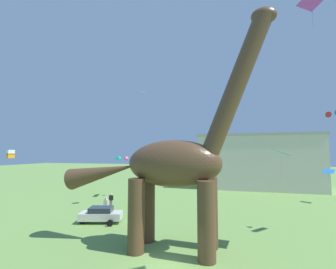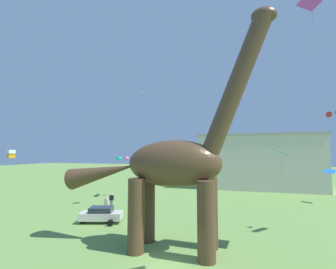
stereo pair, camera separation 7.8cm
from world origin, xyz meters
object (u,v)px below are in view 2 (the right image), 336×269
Objects in this scene: kite_apex at (11,154)px; kite_far_right at (329,171)px; kite_mid_center at (121,158)px; kite_high_left at (281,153)px; person_strolling_adult at (112,199)px; kite_near_low at (142,92)px; kite_trailing at (312,1)px; parked_sedan_left at (101,214)px; dinosaur_sculpture at (173,164)px; person_watching_child at (106,203)px.

kite_apex is 0.47× the size of kite_far_right.
kite_mid_center is 26.24m from kite_high_left.
kite_near_low is at bearing -153.59° from person_strolling_adult.
kite_mid_center is 1.44× the size of kite_trailing.
parked_sedan_left is at bearing 170.89° from kite_high_left.
kite_mid_center is at bearing 158.24° from dinosaur_sculpture.
kite_apex is 0.41× the size of kite_high_left.
person_watching_child is at bearing -138.09° from kite_near_low.
kite_high_left reaches higher than kite_mid_center.
kite_far_right is 21.40m from kite_high_left.
person_strolling_adult is at bearing -37.04° from person_watching_child.
person_watching_child is at bearing 172.36° from dinosaur_sculpture.
kite_apex is (-10.70, -1.35, 6.17)m from parked_sedan_left.
kite_high_left is at bearing 96.05° from kite_trailing.
kite_far_right reaches higher than person_strolling_adult.
person_watching_child reaches higher than parked_sedan_left.
dinosaur_sculpture is 9.06× the size of kite_far_right.
kite_apex is at bearing -147.53° from kite_near_low.
parked_sedan_left is at bearing -176.77° from dinosaur_sculpture.
kite_apex reaches higher than parked_sedan_left.
person_strolling_adult is (-0.87, 2.76, -0.02)m from person_watching_child.
parked_sedan_left is 15.89m from kite_near_low.
dinosaur_sculpture is 8.12m from kite_high_left.
dinosaur_sculpture is 14.81× the size of kite_near_low.
kite_mid_center is (-13.31, 17.43, -0.14)m from dinosaur_sculpture.
dinosaur_sculpture reaches higher than person_watching_child.
dinosaur_sculpture is at bearing 154.50° from kite_trailing.
kite_far_right is at bearing 6.46° from kite_mid_center.
kite_high_left is (18.19, -6.30, 6.05)m from person_watching_child.
person_strolling_adult is at bearing 142.64° from kite_trailing.
kite_apex is at bearing -113.56° from kite_mid_center.
kite_high_left is at bearing -163.71° from person_watching_child.
kite_trailing reaches higher than parked_sedan_left.
parked_sedan_left is at bearing -104.34° from kite_near_low.
dinosaur_sculpture reaches higher than person_strolling_adult.
dinosaur_sculpture is at bearing -57.34° from kite_near_low.
kite_mid_center is at bearing 143.79° from kite_high_left.
person_watching_child is 0.76× the size of kite_mid_center.
dinosaur_sculpture reaches higher than kite_mid_center.
person_watching_child is at bearing 160.91° from kite_high_left.
kite_far_right is at bearing 25.56° from kite_apex.
person_strolling_adult is (-2.43, 6.39, 0.25)m from parked_sedan_left.
dinosaur_sculpture is 15.93m from kite_near_low.
dinosaur_sculpture is 3.85× the size of parked_sedan_left.
person_watching_child is at bearing 146.89° from kite_trailing.
parked_sedan_left is at bearing 7.21° from kite_apex.
person_strolling_adult is 14.73m from kite_near_low.
kite_near_low is (-7.13, 11.12, 8.90)m from dinosaur_sculpture.
person_watching_child is 1.09× the size of kite_trailing.
kite_near_low is 1.29× the size of kite_apex.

